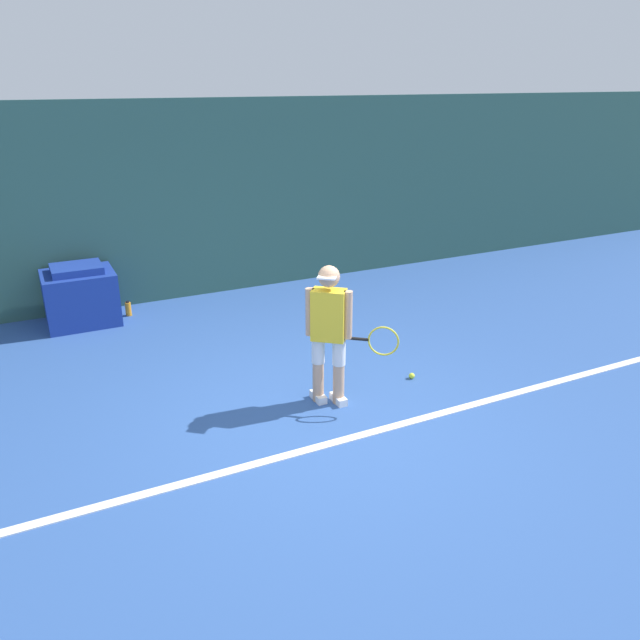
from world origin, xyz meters
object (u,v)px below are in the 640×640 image
at_px(covered_chair, 80,296).
at_px(water_bottle, 128,309).
at_px(tennis_player, 330,330).
at_px(tennis_ball, 412,376).

relative_size(covered_chair, water_bottle, 4.27).
xyz_separation_m(tennis_player, covered_chair, (-2.06, 3.58, -0.43)).
height_order(tennis_player, water_bottle, tennis_player).
relative_size(tennis_ball, water_bottle, 0.31).
relative_size(tennis_player, tennis_ball, 22.13).
bearing_deg(tennis_player, covered_chair, 158.98).
height_order(tennis_ball, covered_chair, covered_chair).
bearing_deg(tennis_ball, water_bottle, 125.82).
bearing_deg(tennis_ball, covered_chair, 131.90).
height_order(tennis_player, covered_chair, tennis_player).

